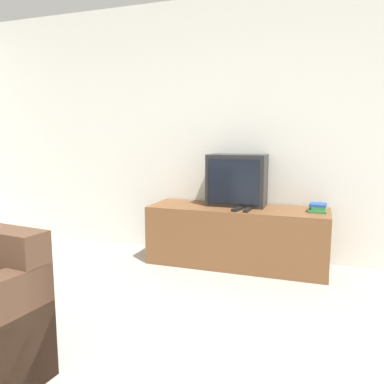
{
  "coord_description": "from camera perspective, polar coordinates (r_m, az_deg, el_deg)",
  "views": [
    {
      "loc": [
        1.04,
        -0.74,
        1.23
      ],
      "look_at": [
        -0.04,
        2.41,
        0.74
      ],
      "focal_mm": 35.0,
      "sensor_mm": 36.0,
      "label": 1
    }
  ],
  "objects": [
    {
      "name": "television",
      "position": [
        3.67,
        6.86,
        1.81
      ],
      "size": [
        0.56,
        0.31,
        0.5
      ],
      "color": "black",
      "rests_on": "tv_stand"
    },
    {
      "name": "tv_stand",
      "position": [
        3.65,
        6.81,
        -6.71
      ],
      "size": [
        1.69,
        0.53,
        0.56
      ],
      "color": "brown",
      "rests_on": "ground_plane"
    },
    {
      "name": "remote_secondary",
      "position": [
        3.42,
        8.43,
        -2.72
      ],
      "size": [
        0.05,
        0.16,
        0.02
      ],
      "rotation": [
        0.0,
        0.0,
        -0.07
      ],
      "color": "black",
      "rests_on": "tv_stand"
    },
    {
      "name": "book_stack",
      "position": [
        3.55,
        18.63,
        -2.3
      ],
      "size": [
        0.16,
        0.2,
        0.07
      ],
      "color": "#2D753D",
      "rests_on": "tv_stand"
    },
    {
      "name": "wall_back",
      "position": [
        3.91,
        3.55,
        9.38
      ],
      "size": [
        9.0,
        0.06,
        2.6
      ],
      "color": "silver",
      "rests_on": "ground_plane"
    },
    {
      "name": "remote_on_stand",
      "position": [
        3.44,
        6.91,
        -2.62
      ],
      "size": [
        0.09,
        0.17,
        0.02
      ],
      "rotation": [
        0.0,
        0.0,
        -0.26
      ],
      "color": "black",
      "rests_on": "tv_stand"
    }
  ]
}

